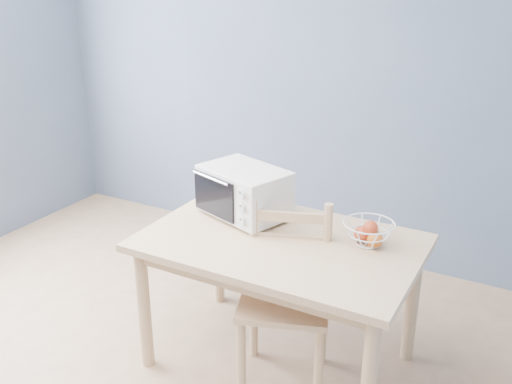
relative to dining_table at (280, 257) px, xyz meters
The scene contains 5 objects.
room 1.26m from the dining_table, 129.90° to the right, with size 4.01×4.51×2.61m.
dining_table is the anchor object (origin of this frame).
toaster_oven 0.45m from the dining_table, 151.92° to the left, with size 0.55×0.46×0.28m.
fruit_basket 0.47m from the dining_table, 21.75° to the left, with size 0.30×0.30×0.13m.
dining_chair 0.22m from the dining_table, 48.51° to the right, with size 0.57×0.57×0.95m.
Camera 1 is at (1.84, -1.53, 2.04)m, focal length 40.00 mm.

